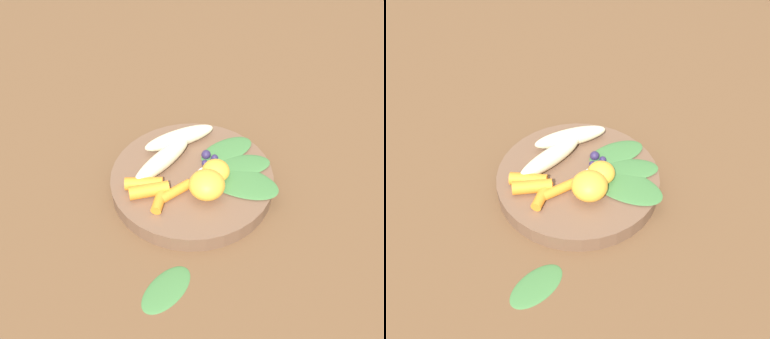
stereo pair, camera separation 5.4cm
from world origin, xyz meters
TOP-DOWN VIEW (x-y plane):
  - ground_plane at (0.00, 0.00)m, footprint 2.40×2.40m
  - bowl at (0.00, 0.00)m, footprint 0.24×0.24m
  - banana_peeled_left at (0.05, -0.01)m, footprint 0.07×0.12m
  - banana_peeled_right at (0.03, -0.06)m, footprint 0.11×0.10m
  - orange_segment_near at (-0.04, 0.00)m, footprint 0.04×0.04m
  - orange_segment_far at (-0.03, 0.03)m, footprint 0.05×0.05m
  - carrot_front at (0.06, 0.04)m, footprint 0.06×0.03m
  - carrot_mid_left at (0.05, 0.05)m, footprint 0.06×0.04m
  - carrot_mid_right at (0.03, 0.06)m, footprint 0.02×0.05m
  - carrot_rear at (0.01, 0.05)m, footprint 0.04×0.05m
  - blueberry_pile at (-0.02, -0.03)m, footprint 0.04×0.05m
  - coconut_shred_patch at (-0.03, -0.00)m, footprint 0.04×0.04m
  - kale_leaf_left at (-0.07, -0.00)m, footprint 0.13×0.08m
  - kale_leaf_right at (-0.07, -0.03)m, footprint 0.11×0.08m
  - kale_leaf_rear at (-0.04, -0.06)m, footprint 0.10×0.10m
  - kale_leaf_stray at (-0.01, 0.18)m, footprint 0.07×0.09m

SIDE VIEW (x-z plane):
  - ground_plane at x=0.00m, z-range 0.00..0.00m
  - kale_leaf_stray at x=-0.01m, z-range 0.00..0.01m
  - bowl at x=0.00m, z-range 0.00..0.03m
  - coconut_shred_patch at x=-0.03m, z-range 0.03..0.03m
  - kale_leaf_left at x=-0.07m, z-range 0.03..0.03m
  - kale_leaf_right at x=-0.07m, z-range 0.03..0.03m
  - kale_leaf_rear at x=-0.04m, z-range 0.03..0.03m
  - blueberry_pile at x=-0.02m, z-range 0.02..0.04m
  - carrot_rear at x=0.01m, z-range 0.03..0.04m
  - carrot_mid_right at x=0.03m, z-range 0.03..0.04m
  - carrot_front at x=0.06m, z-range 0.03..0.04m
  - carrot_mid_left at x=0.05m, z-range 0.03..0.05m
  - banana_peeled_left at x=0.05m, z-range 0.03..0.05m
  - banana_peeled_right at x=0.03m, z-range 0.03..0.05m
  - orange_segment_near at x=-0.04m, z-range 0.03..0.06m
  - orange_segment_far at x=-0.03m, z-range 0.03..0.06m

